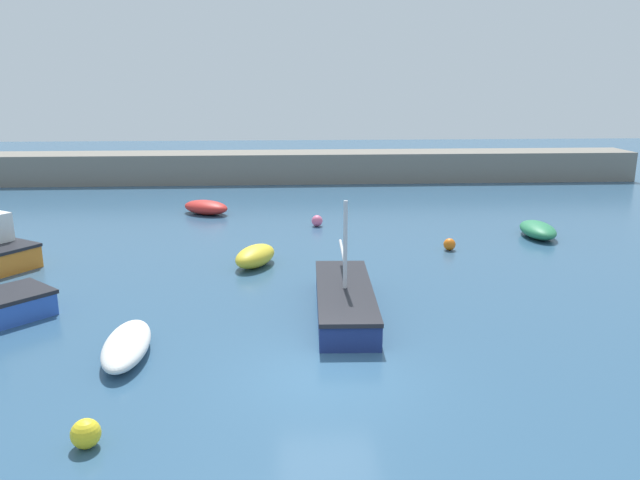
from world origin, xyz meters
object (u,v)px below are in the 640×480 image
Objects in this scene: fishing_dinghy_green at (255,256)px; sailboat_twin_hulled at (345,300)px; rowboat_blue_near at (127,345)px; mooring_buoy_pink at (317,221)px; rowboat_white_midwater at (538,230)px; mooring_buoy_yellow at (86,434)px; mooring_buoy_orange at (449,244)px; open_tender_yellow at (206,207)px.

sailboat_twin_hulled reaches higher than fishing_dinghy_green.
rowboat_blue_near reaches higher than mooring_buoy_pink.
fishing_dinghy_green reaches higher than rowboat_blue_near.
mooring_buoy_yellow is (-15.39, -15.83, -0.05)m from rowboat_white_midwater.
fishing_dinghy_green is 8.25m from mooring_buoy_orange.
sailboat_twin_hulled is at bearing 144.77° from open_tender_yellow.
mooring_buoy_orange is at bearing -51.95° from rowboat_blue_near.
mooring_buoy_yellow reaches higher than mooring_buoy_pink.
rowboat_blue_near reaches higher than mooring_buoy_orange.
rowboat_white_midwater is 4.98m from mooring_buoy_orange.
mooring_buoy_pink is (-0.22, 11.74, -0.16)m from sailboat_twin_hulled.
sailboat_twin_hulled reaches higher than mooring_buoy_orange.
fishing_dinghy_green is 0.44× the size of sailboat_twin_hulled.
open_tender_yellow is (-0.04, 17.59, 0.06)m from rowboat_blue_near.
open_tender_yellow is 21.75m from mooring_buoy_yellow.
fishing_dinghy_green is at bearing 108.96° from rowboat_white_midwater.
rowboat_white_midwater is 0.48× the size of sailboat_twin_hulled.
mooring_buoy_yellow is 17.59m from mooring_buoy_orange.
mooring_buoy_pink is 1.07× the size of mooring_buoy_orange.
rowboat_white_midwater is 1.07× the size of fishing_dinghy_green.
fishing_dinghy_green is 7.08m from mooring_buoy_pink.
fishing_dinghy_green reaches higher than mooring_buoy_pink.
mooring_buoy_yellow is at bearing -106.49° from mooring_buoy_pink.
rowboat_white_midwater reaches higher than mooring_buoy_orange.
sailboat_twin_hulled is (2.95, -5.21, 0.04)m from fishing_dinghy_green.
sailboat_twin_hulled is at bearing -69.03° from rowboat_blue_near.
fishing_dinghy_green is 12.36m from mooring_buoy_yellow.
mooring_buoy_yellow reaches higher than mooring_buoy_orange.
fishing_dinghy_green is 4.80× the size of mooring_buoy_pink.
mooring_buoy_pink is (-9.89, 2.75, -0.07)m from rowboat_white_midwater.
open_tender_yellow is 5.96× the size of mooring_buoy_orange.
fishing_dinghy_green is (-12.62, -3.78, 0.05)m from rowboat_white_midwater.
mooring_buoy_orange is (-4.57, -1.96, -0.09)m from rowboat_white_midwater.
mooring_buoy_pink is at bearing 138.46° from mooring_buoy_orange.
open_tender_yellow is 13.59m from mooring_buoy_orange.
mooring_buoy_orange is at bearing -41.54° from mooring_buoy_pink.
rowboat_blue_near is at bearing -63.56° from sailboat_twin_hulled.
mooring_buoy_pink is 0.93× the size of mooring_buoy_yellow.
mooring_buoy_pink is at bearing 1.94° from fishing_dinghy_green.
rowboat_blue_near is at bearing -111.60° from mooring_buoy_pink.
mooring_buoy_pink is at bearing 76.74° from rowboat_white_midwater.
mooring_buoy_orange is (5.10, 7.03, -0.18)m from sailboat_twin_hulled.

